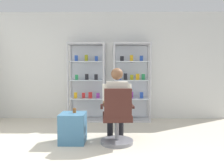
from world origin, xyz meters
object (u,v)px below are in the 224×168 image
(display_cabinet_left, at_px, (87,82))
(display_cabinet_right, at_px, (131,81))
(tea_glass, at_px, (74,110))
(office_chair, at_px, (117,121))
(storage_crate, at_px, (73,128))
(seated_shopkeeper, at_px, (117,101))

(display_cabinet_left, height_order, display_cabinet_right, same)
(display_cabinet_right, height_order, tea_glass, display_cabinet_right)
(office_chair, xyz_separation_m, tea_glass, (-0.74, 0.15, 0.16))
(storage_crate, height_order, tea_glass, tea_glass)
(display_cabinet_left, xyz_separation_m, storage_crate, (-0.04, -1.76, -0.71))
(display_cabinet_left, relative_size, display_cabinet_right, 1.00)
(storage_crate, bearing_deg, display_cabinet_right, 57.20)
(display_cabinet_left, distance_m, display_cabinet_right, 1.10)
(seated_shopkeeper, distance_m, storage_crate, 0.88)
(display_cabinet_right, distance_m, seated_shopkeeper, 1.76)
(display_cabinet_right, xyz_separation_m, office_chair, (-0.37, -1.86, -0.57))
(seated_shopkeeper, xyz_separation_m, storage_crate, (-0.75, -0.06, -0.46))
(tea_glass, bearing_deg, display_cabinet_left, 89.52)
(display_cabinet_left, bearing_deg, office_chair, -68.60)
(display_cabinet_left, distance_m, seated_shopkeeper, 1.86)
(seated_shopkeeper, xyz_separation_m, tea_glass, (-0.73, -0.02, -0.16))
(storage_crate, bearing_deg, seated_shopkeeper, 4.73)
(tea_glass, bearing_deg, storage_crate, -114.59)
(display_cabinet_left, height_order, storage_crate, display_cabinet_left)
(display_cabinet_left, bearing_deg, seated_shopkeeper, -67.06)
(display_cabinet_left, height_order, office_chair, display_cabinet_left)
(office_chair, height_order, seated_shopkeeper, seated_shopkeeper)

